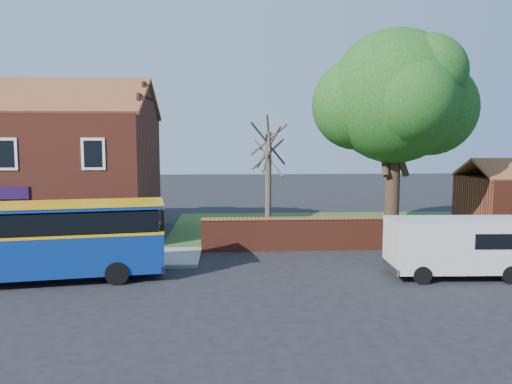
{
  "coord_description": "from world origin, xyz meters",
  "views": [
    {
      "loc": [
        3.24,
        -16.21,
        5.26
      ],
      "look_at": [
        4.47,
        5.0,
        3.03
      ],
      "focal_mm": 35.0,
      "sensor_mm": 36.0,
      "label": 1
    }
  ],
  "objects": [
    {
      "name": "ground",
      "position": [
        0.0,
        0.0,
        0.0
      ],
      "size": [
        120.0,
        120.0,
        0.0
      ],
      "primitive_type": "plane",
      "color": "black",
      "rests_on": "ground"
    },
    {
      "name": "grass_strip",
      "position": [
        13.0,
        13.0,
        0.02
      ],
      "size": [
        26.0,
        12.0,
        0.04
      ],
      "primitive_type": "cube",
      "color": "#426B28",
      "rests_on": "ground"
    },
    {
      "name": "shop_building",
      "position": [
        -7.02,
        11.5,
        3.41
      ],
      "size": [
        12.3,
        8.13,
        10.5
      ],
      "color": "maroon",
      "rests_on": "ground"
    },
    {
      "name": "boundary_wall",
      "position": [
        13.0,
        7.0,
        0.81
      ],
      "size": [
        22.0,
        0.38,
        1.6
      ],
      "color": "maroon",
      "rests_on": "ground"
    },
    {
      "name": "bus",
      "position": [
        -4.27,
        2.33,
        1.65
      ],
      "size": [
        9.8,
        3.91,
        2.91
      ],
      "rotation": [
        0.0,
        0.0,
        0.16
      ],
      "color": "navy",
      "rests_on": "ground"
    },
    {
      "name": "van_near",
      "position": [
        12.02,
        2.09,
        1.26
      ],
      "size": [
        5.2,
        2.29,
        2.25
      ],
      "rotation": [
        0.0,
        0.0,
        -0.04
      ],
      "color": "silver",
      "rests_on": "ground"
    },
    {
      "name": "large_tree",
      "position": [
        12.55,
        11.27,
        7.38
      ],
      "size": [
        9.25,
        7.32,
        11.28
      ],
      "color": "black",
      "rests_on": "ground"
    },
    {
      "name": "bare_tree",
      "position": [
        5.35,
        9.3,
        3.17
      ],
      "size": [
        2.31,
        2.76,
        6.17
      ],
      "color": "#4C4238",
      "rests_on": "ground"
    }
  ]
}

